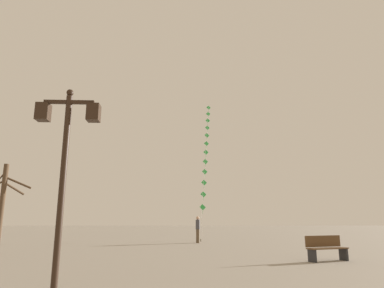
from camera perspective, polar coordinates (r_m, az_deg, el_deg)
ground_plane at (r=21.43m, az=-3.23°, el=-16.49°), size 160.00×160.00×0.00m
twin_lantern_lamp_post at (r=8.14m, az=-20.37°, el=-0.27°), size 1.42×0.28×4.41m
kite_train at (r=32.03m, az=2.34°, el=-1.41°), size 2.08×12.27×14.25m
kite_flyer at (r=23.19m, az=0.98°, el=-13.98°), size 0.30×0.62×1.71m
bare_tree at (r=17.34m, az=-29.16°, el=-8.73°), size 2.50×0.90×3.91m
park_bench at (r=13.86m, az=21.53°, el=-15.89°), size 1.66×0.94×0.89m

